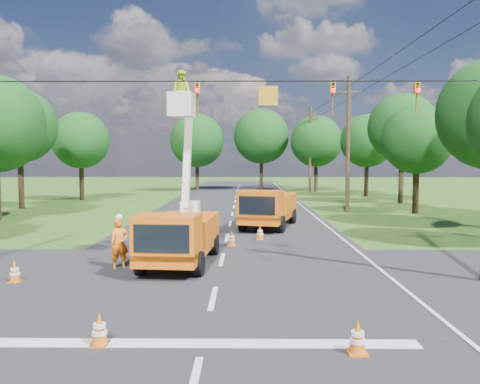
{
  "coord_description": "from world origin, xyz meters",
  "views": [
    {
      "loc": [
        0.87,
        -12.68,
        3.88
      ],
      "look_at": [
        0.69,
        5.59,
        2.6
      ],
      "focal_mm": 35.0,
      "sensor_mm": 36.0,
      "label": 1
    }
  ],
  "objects_px": {
    "traffic_cone_2": "(232,238)",
    "tree_right_e": "(367,141)",
    "tree_right_d": "(402,128)",
    "traffic_cone_4": "(15,272)",
    "bucket_truck": "(180,224)",
    "pole_right_mid": "(348,143)",
    "tree_left_e": "(19,126)",
    "traffic_cone_1": "(358,337)",
    "ground_worker": "(120,243)",
    "tree_right_c": "(417,139)",
    "tree_left_f": "(81,140)",
    "tree_far_b": "(261,136)",
    "traffic_cone_0": "(99,329)",
    "pole_right_far": "(310,149)",
    "traffic_cone_3": "(260,233)",
    "tree_far_a": "(197,141)",
    "tree_far_c": "(316,141)",
    "second_truck": "(268,208)",
    "distant_car": "(268,197)",
    "traffic_cone_7": "(289,214)"
  },
  "relations": [
    {
      "from": "traffic_cone_2",
      "to": "tree_right_e",
      "type": "relative_size",
      "value": 0.08
    },
    {
      "from": "tree_right_d",
      "to": "traffic_cone_4",
      "type": "bearing_deg",
      "value": -127.75
    },
    {
      "from": "bucket_truck",
      "to": "pole_right_mid",
      "type": "xyz_separation_m",
      "value": [
        9.99,
        17.8,
        3.6
      ]
    },
    {
      "from": "bucket_truck",
      "to": "traffic_cone_4",
      "type": "distance_m",
      "value": 5.59
    },
    {
      "from": "tree_right_e",
      "to": "bucket_truck",
      "type": "bearing_deg",
      "value": -114.99
    },
    {
      "from": "tree_left_e",
      "to": "traffic_cone_1",
      "type": "bearing_deg",
      "value": -54.23
    },
    {
      "from": "ground_worker",
      "to": "tree_right_c",
      "type": "relative_size",
      "value": 0.23
    },
    {
      "from": "tree_left_f",
      "to": "tree_right_e",
      "type": "distance_m",
      "value": 29.03
    },
    {
      "from": "tree_right_d",
      "to": "tree_far_b",
      "type": "relative_size",
      "value": 0.94
    },
    {
      "from": "traffic_cone_0",
      "to": "pole_right_far",
      "type": "relative_size",
      "value": 0.07
    },
    {
      "from": "traffic_cone_0",
      "to": "traffic_cone_3",
      "type": "relative_size",
      "value": 1.0
    },
    {
      "from": "traffic_cone_2",
      "to": "tree_far_a",
      "type": "height_order",
      "value": "tree_far_a"
    },
    {
      "from": "ground_worker",
      "to": "tree_far_c",
      "type": "height_order",
      "value": "tree_far_c"
    },
    {
      "from": "traffic_cone_0",
      "to": "pole_right_far",
      "type": "bearing_deg",
      "value": 76.77
    },
    {
      "from": "traffic_cone_4",
      "to": "tree_left_e",
      "type": "height_order",
      "value": "tree_left_e"
    },
    {
      "from": "second_truck",
      "to": "pole_right_mid",
      "type": "xyz_separation_m",
      "value": [
        6.3,
        8.43,
        3.94
      ]
    },
    {
      "from": "tree_right_d",
      "to": "bucket_truck",
      "type": "bearing_deg",
      "value": -123.3
    },
    {
      "from": "tree_far_b",
      "to": "tree_far_c",
      "type": "height_order",
      "value": "tree_far_b"
    },
    {
      "from": "distant_car",
      "to": "traffic_cone_2",
      "type": "bearing_deg",
      "value": -118.0
    },
    {
      "from": "pole_right_mid",
      "to": "tree_right_e",
      "type": "xyz_separation_m",
      "value": [
        5.3,
        15.0,
        0.7
      ]
    },
    {
      "from": "traffic_cone_4",
      "to": "pole_right_mid",
      "type": "height_order",
      "value": "pole_right_mid"
    },
    {
      "from": "tree_right_c",
      "to": "traffic_cone_3",
      "type": "bearing_deg",
      "value": -135.52
    },
    {
      "from": "traffic_cone_0",
      "to": "tree_left_e",
      "type": "xyz_separation_m",
      "value": [
        -14.66,
        27.25,
        6.13
      ]
    },
    {
      "from": "ground_worker",
      "to": "tree_right_e",
      "type": "bearing_deg",
      "value": 32.68
    },
    {
      "from": "traffic_cone_7",
      "to": "traffic_cone_0",
      "type": "bearing_deg",
      "value": -105.94
    },
    {
      "from": "traffic_cone_4",
      "to": "pole_right_far",
      "type": "height_order",
      "value": "pole_right_far"
    },
    {
      "from": "traffic_cone_2",
      "to": "traffic_cone_4",
      "type": "relative_size",
      "value": 1.0
    },
    {
      "from": "distant_car",
      "to": "tree_far_b",
      "type": "bearing_deg",
      "value": 69.35
    },
    {
      "from": "bucket_truck",
      "to": "tree_far_a",
      "type": "relative_size",
      "value": 0.75
    },
    {
      "from": "tree_far_a",
      "to": "tree_far_c",
      "type": "bearing_deg",
      "value": -3.95
    },
    {
      "from": "bucket_truck",
      "to": "traffic_cone_4",
      "type": "height_order",
      "value": "bucket_truck"
    },
    {
      "from": "distant_car",
      "to": "bucket_truck",
      "type": "bearing_deg",
      "value": -121.15
    },
    {
      "from": "tree_far_c",
      "to": "tree_right_d",
      "type": "bearing_deg",
      "value": -70.54
    },
    {
      "from": "bucket_truck",
      "to": "traffic_cone_2",
      "type": "bearing_deg",
      "value": 69.25
    },
    {
      "from": "traffic_cone_0",
      "to": "pole_right_far",
      "type": "height_order",
      "value": "pole_right_far"
    },
    {
      "from": "traffic_cone_3",
      "to": "tree_right_e",
      "type": "xyz_separation_m",
      "value": [
        12.19,
        27.38,
        5.45
      ]
    },
    {
      "from": "pole_right_mid",
      "to": "ground_worker",
      "type": "bearing_deg",
      "value": -123.3
    },
    {
      "from": "tree_right_c",
      "to": "tree_left_e",
      "type": "bearing_deg",
      "value": 174.29
    },
    {
      "from": "traffic_cone_2",
      "to": "tree_right_c",
      "type": "height_order",
      "value": "tree_right_c"
    },
    {
      "from": "traffic_cone_2",
      "to": "tree_left_e",
      "type": "relative_size",
      "value": 0.08
    },
    {
      "from": "second_truck",
      "to": "tree_left_e",
      "type": "xyz_separation_m",
      "value": [
        -19.0,
        10.43,
        5.33
      ]
    },
    {
      "from": "traffic_cone_0",
      "to": "tree_left_e",
      "type": "height_order",
      "value": "tree_left_e"
    },
    {
      "from": "pole_right_far",
      "to": "traffic_cone_1",
      "type": "bearing_deg",
      "value": -96.73
    },
    {
      "from": "traffic_cone_4",
      "to": "tree_right_e",
      "type": "xyz_separation_m",
      "value": [
        20.15,
        35.31,
        5.45
      ]
    },
    {
      "from": "pole_right_mid",
      "to": "pole_right_far",
      "type": "relative_size",
      "value": 1.0
    },
    {
      "from": "distant_car",
      "to": "tree_right_c",
      "type": "relative_size",
      "value": 0.56
    },
    {
      "from": "distant_car",
      "to": "traffic_cone_7",
      "type": "bearing_deg",
      "value": -104.38
    },
    {
      "from": "pole_right_mid",
      "to": "tree_right_c",
      "type": "xyz_separation_m",
      "value": [
        4.7,
        -1.0,
        0.21
      ]
    },
    {
      "from": "traffic_cone_0",
      "to": "tree_right_c",
      "type": "bearing_deg",
      "value": 57.68
    },
    {
      "from": "tree_left_e",
      "to": "tree_right_c",
      "type": "height_order",
      "value": "tree_left_e"
    }
  ]
}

